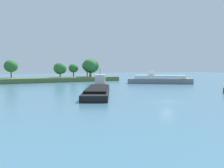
% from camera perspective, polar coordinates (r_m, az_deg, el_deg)
% --- Properties ---
extents(ground_plane, '(400.00, 400.00, 0.00)m').
position_cam_1_polar(ground_plane, '(50.15, 11.37, -3.58)').
color(ground_plane, teal).
extents(treeline_island, '(64.60, 15.73, 9.67)m').
position_cam_1_polar(treeline_island, '(115.32, -12.80, 1.86)').
color(treeline_island, '#4C6038').
rests_on(treeline_island, ground).
extents(cargo_barge, '(19.35, 28.06, 5.84)m').
position_cam_1_polar(cargo_barge, '(62.48, -2.93, -1.20)').
color(cargo_barge, black).
rests_on(cargo_barge, ground).
extents(white_riverboat, '(20.99, 18.61, 5.57)m').
position_cam_1_polar(white_riverboat, '(101.66, 9.90, 0.88)').
color(white_riverboat, slate).
rests_on(white_riverboat, ground).
extents(channel_buoy_red, '(0.70, 0.70, 1.90)m').
position_cam_1_polar(channel_buoy_red, '(69.13, 22.21, -1.13)').
color(channel_buoy_red, red).
rests_on(channel_buoy_red, ground).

